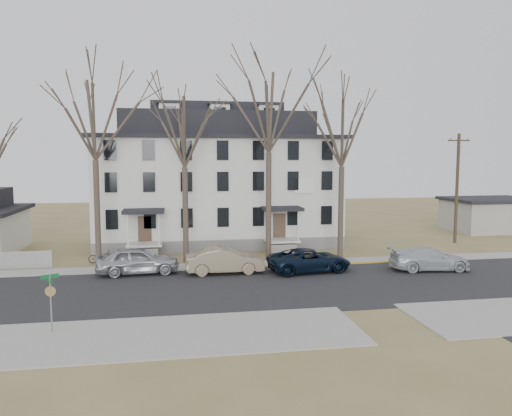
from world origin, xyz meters
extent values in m
plane|color=olive|center=(0.00, 0.00, 0.00)|extent=(120.00, 120.00, 0.00)
cube|color=#27272A|center=(0.00, 2.00, 0.00)|extent=(120.00, 10.00, 0.04)
cube|color=#A09F97|center=(0.00, 8.00, 0.00)|extent=(120.00, 2.00, 0.08)
cube|color=#A09F97|center=(-8.00, -5.00, 0.00)|extent=(20.00, 5.00, 0.08)
cube|color=gold|center=(5.00, 7.10, 0.00)|extent=(14.00, 0.25, 0.06)
cube|color=slate|center=(-2.00, 18.00, 0.50)|extent=(20.00, 10.00, 1.00)
cube|color=silver|center=(-2.00, 18.00, 5.00)|extent=(20.00, 10.00, 8.00)
cube|color=black|center=(-2.00, 18.00, 9.10)|extent=(20.80, 10.80, 0.30)
cube|color=black|center=(-2.00, 18.00, 10.25)|extent=(16.00, 7.00, 2.00)
cube|color=black|center=(-2.00, 18.00, 11.65)|extent=(11.00, 4.50, 0.80)
cube|color=white|center=(-8.00, 12.04, 1.00)|extent=(2.60, 2.00, 0.16)
cube|color=white|center=(2.50, 12.04, 1.00)|extent=(2.60, 2.00, 0.16)
cube|color=white|center=(4.50, 12.92, 5.20)|extent=(1.60, 0.08, 1.20)
cube|color=#A09F97|center=(26.00, 20.00, 1.50)|extent=(8.00, 6.00, 3.00)
cube|color=black|center=(26.00, 20.00, 3.20)|extent=(8.50, 6.50, 0.30)
cylinder|color=#473B31|center=(-11.00, 9.80, 3.64)|extent=(0.40, 0.40, 7.28)
cylinder|color=#473B31|center=(-5.00, 9.80, 3.38)|extent=(0.40, 0.40, 6.76)
cylinder|color=#473B31|center=(1.00, 9.80, 3.90)|extent=(0.40, 0.40, 7.80)
cylinder|color=#473B31|center=(6.50, 9.80, 3.38)|extent=(0.40, 0.40, 6.76)
cylinder|color=#3D3023|center=(18.50, 14.00, 4.75)|extent=(0.28, 0.28, 9.50)
cube|color=#3D3023|center=(18.50, 14.00, 8.90)|extent=(2.00, 0.12, 0.12)
imported|color=#A7ABB1|center=(-8.16, 6.59, 0.88)|extent=(5.32, 2.42, 1.77)
imported|color=#83755B|center=(-2.66, 5.84, 0.82)|extent=(5.00, 1.75, 1.65)
imported|color=black|center=(2.85, 5.38, 0.75)|extent=(5.69, 3.13, 1.51)
imported|color=silver|center=(10.78, 4.43, 0.75)|extent=(5.37, 2.61, 1.50)
imported|color=black|center=(-10.89, 10.44, 0.47)|extent=(1.87, 0.88, 0.95)
imported|color=black|center=(-9.14, 10.36, 0.45)|extent=(1.55, 0.80, 0.90)
cylinder|color=gray|center=(-11.08, -3.90, 1.28)|extent=(0.07, 0.07, 2.55)
cube|color=#0C5926|center=(-11.08, -3.90, 2.50)|extent=(0.74, 0.03, 0.18)
cube|color=#0C5926|center=(-11.08, -3.90, 2.30)|extent=(0.03, 0.74, 0.18)
camera|label=1|loc=(-6.04, -25.56, 7.49)|focal=35.00mm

